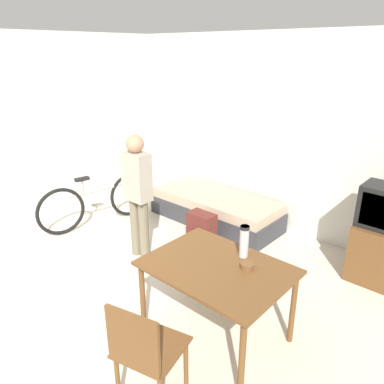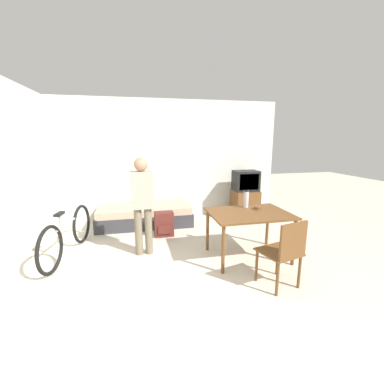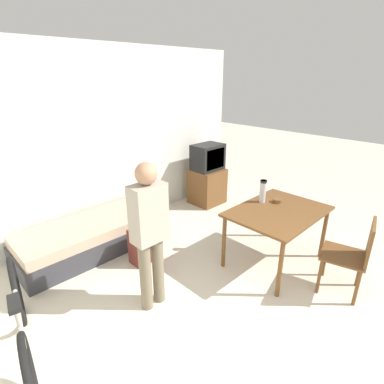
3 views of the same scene
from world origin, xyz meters
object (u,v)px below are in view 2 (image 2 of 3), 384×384
daybed (145,216)px  mate_bowl (258,208)px  thermos_flask (246,198)px  person_standing (142,200)px  bicycle (68,235)px  backpack (164,224)px  wooden_chair (285,250)px  dining_table (249,217)px  tv (245,196)px

daybed → mate_bowl: 2.52m
thermos_flask → person_standing: bearing=173.4°
bicycle → backpack: (1.58, 0.51, -0.12)m
wooden_chair → mate_bowl: bearing=82.1°
person_standing → backpack: (0.41, 0.71, -0.67)m
thermos_flask → backpack: bearing=144.3°
dining_table → person_standing: size_ratio=0.78×
thermos_flask → wooden_chair: bearing=-90.4°
thermos_flask → dining_table: bearing=-104.3°
wooden_chair → daybed: bearing=119.5°
mate_bowl → wooden_chair: bearing=-97.9°
person_standing → dining_table: bearing=-16.7°
person_standing → thermos_flask: 1.67m
dining_table → tv: bearing=67.3°
bicycle → daybed: bearing=44.5°
dining_table → wooden_chair: wooden_chair is taller
bicycle → person_standing: size_ratio=1.13×
daybed → bicycle: (-1.25, -1.23, 0.15)m
daybed → backpack: 0.79m
tv → bicycle: tv is taller
bicycle → mate_bowl: bearing=-10.1°
person_standing → thermos_flask: bearing=-6.6°
tv → bicycle: size_ratio=0.64×
tv → wooden_chair: bearing=-104.7°
person_standing → mate_bowl: 1.83m
thermos_flask → mate_bowl: 0.24m
tv → wooden_chair: (-0.74, -2.82, -0.01)m
thermos_flask → mate_bowl: (0.14, -0.15, -0.14)m
mate_bowl → backpack: 1.82m
daybed → wooden_chair: size_ratio=2.23×
dining_table → wooden_chair: size_ratio=1.36×
dining_table → wooden_chair: bearing=-86.0°
tv → person_standing: size_ratio=0.72×
daybed → thermos_flask: size_ratio=6.68×
tv → person_standing: bearing=-148.9°
dining_table → bicycle: (-2.76, 0.67, -0.30)m
wooden_chair → backpack: bearing=120.8°
dining_table → person_standing: bearing=163.3°
tv → mate_bowl: bearing=-108.5°
backpack → tv: bearing=20.3°
daybed → bicycle: 1.75m
thermos_flask → backpack: 1.68m
daybed → dining_table: (1.52, -1.90, 0.45)m
wooden_chair → thermos_flask: bearing=89.6°
thermos_flask → bicycle: bearing=172.3°
bicycle → person_standing: bearing=-9.4°
dining_table → mate_bowl: 0.27m
backpack → person_standing: bearing=-119.8°
mate_bowl → backpack: size_ratio=0.24×
person_standing → thermos_flask: person_standing is taller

